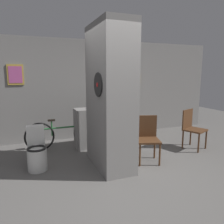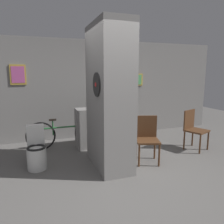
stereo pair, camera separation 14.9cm
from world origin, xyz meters
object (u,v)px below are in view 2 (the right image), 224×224
(chair_near_pillar, at_px, (147,137))
(bicycle, at_px, (65,133))
(toilet, at_px, (36,150))
(chair_by_doorway, at_px, (194,128))
(bottle_tall, at_px, (102,103))

(chair_near_pillar, relative_size, bicycle, 0.51)
(toilet, height_order, chair_near_pillar, chair_near_pillar)
(toilet, bearing_deg, chair_near_pillar, -10.88)
(bicycle, bearing_deg, toilet, -124.66)
(toilet, xyz_separation_m, chair_near_pillar, (2.07, -0.40, 0.17))
(chair_near_pillar, bearing_deg, chair_by_doorway, 29.34)
(chair_near_pillar, xyz_separation_m, bottle_tall, (-0.58, 1.17, 0.54))
(chair_near_pillar, relative_size, bottle_tall, 2.87)
(bottle_tall, bearing_deg, chair_by_doorway, -24.59)
(chair_near_pillar, bearing_deg, bottle_tall, 133.92)
(chair_near_pillar, bearing_deg, bicycle, 154.11)
(toilet, xyz_separation_m, bottle_tall, (1.49, 0.77, 0.71))
(toilet, bearing_deg, bicycle, 55.34)
(toilet, height_order, bicycle, toilet)
(chair_by_doorway, bearing_deg, chair_near_pillar, 169.33)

